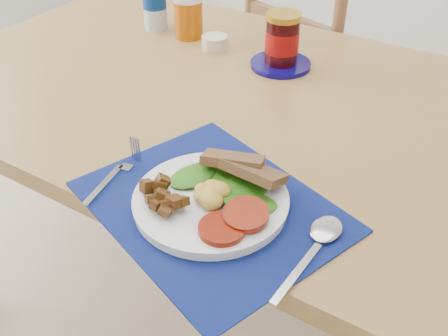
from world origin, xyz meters
name	(u,v)px	position (x,y,z in m)	size (l,w,h in m)	color
table	(219,119)	(0.00, 0.20, 0.67)	(1.40, 0.90, 0.75)	brown
chair_far	(310,55)	(-0.05, 0.85, 0.57)	(0.51, 0.50, 1.13)	brown
placemat	(211,206)	(0.21, -0.16, 0.75)	(0.41, 0.32, 0.00)	black
breakfast_plate	(207,197)	(0.21, -0.16, 0.77)	(0.25, 0.25, 0.06)	silver
fork	(118,173)	(0.03, -0.17, 0.76)	(0.03, 0.16, 0.00)	#B2B5BA
spoon	(318,242)	(0.39, -0.14, 0.76)	(0.05, 0.20, 0.01)	#B2B5BA
juice_glass	(188,18)	(-0.23, 0.41, 0.80)	(0.08, 0.08, 0.10)	#A94B04
ramekin	(215,42)	(-0.13, 0.38, 0.77)	(0.07, 0.07, 0.03)	beige
jam_on_saucer	(282,44)	(0.07, 0.37, 0.81)	(0.15, 0.15, 0.13)	#090550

